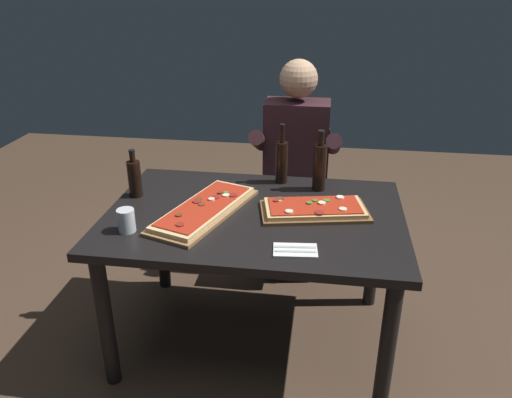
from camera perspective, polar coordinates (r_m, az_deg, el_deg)
ground_plane at (r=2.78m, az=-0.15°, el=-15.39°), size 6.40×6.40×0.00m
dining_table at (r=2.41m, az=-0.17°, el=-3.62°), size 1.40×0.96×0.74m
pizza_rectangular_front at (r=2.38m, az=6.66°, el=-1.16°), size 0.54×0.35×0.05m
pizza_rectangular_left at (r=2.37m, az=-5.89°, el=-1.16°), size 0.44×0.68×0.05m
wine_bottle_dark at (r=2.67m, az=2.94°, el=4.35°), size 0.06×0.06×0.32m
oil_bottle_amber at (r=2.59m, az=7.23°, el=3.77°), size 0.07×0.07×0.32m
vinegar_bottle_green at (r=2.58m, az=-13.65°, el=2.37°), size 0.07×0.07×0.25m
tumbler_near_camera at (r=2.26m, az=-14.54°, el=-2.38°), size 0.08×0.08×0.10m
napkin_cutlery_set at (r=2.06m, az=4.49°, el=-5.84°), size 0.19×0.13×0.01m
diner_chair at (r=3.24m, az=4.50°, el=0.91°), size 0.44×0.44×0.87m
seated_diner at (r=3.03m, az=4.49°, el=4.42°), size 0.53×0.41×1.33m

